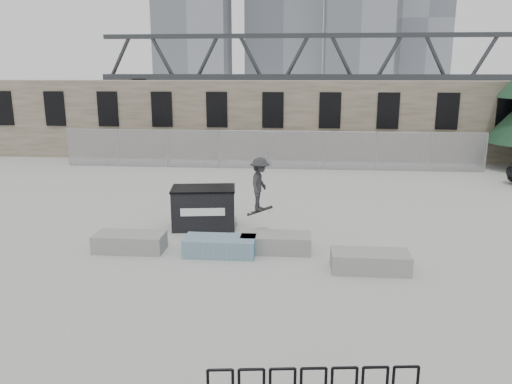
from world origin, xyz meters
TOP-DOWN VIEW (x-y plane):
  - ground at (0.00, 0.00)m, footprint 120.00×120.00m
  - stone_wall at (0.00, 16.24)m, footprint 36.00×2.58m
  - chainlink_fence at (-0.00, 12.50)m, footprint 22.06×0.06m
  - planter_far_left at (-3.33, -0.18)m, footprint 2.00×0.90m
  - planter_center_left at (-0.68, -0.29)m, footprint 2.00×0.90m
  - planter_center_right at (0.88, 0.14)m, footprint 2.00×0.90m
  - planter_offset at (3.38, -1.11)m, footprint 2.00×0.90m
  - dumpster at (-1.60, 2.17)m, footprint 2.21×1.52m
  - truss_bridge at (10.00, 55.00)m, footprint 70.00×3.00m
  - skateboarder at (0.35, 0.95)m, footprint 0.79×1.11m

SIDE VIEW (x-z plane):
  - ground at x=0.00m, z-range 0.00..0.00m
  - planter_far_left at x=-3.33m, z-range 0.02..0.53m
  - planter_center_left at x=-0.68m, z-range 0.02..0.53m
  - planter_center_right at x=0.88m, z-range 0.02..0.53m
  - planter_offset at x=3.38m, z-range 0.02..0.53m
  - dumpster at x=-1.60m, z-range 0.01..1.36m
  - chainlink_fence at x=0.00m, z-range 0.03..2.05m
  - skateboarder at x=0.35m, z-range 0.91..2.67m
  - stone_wall at x=0.00m, z-range 0.01..4.51m
  - truss_bridge at x=10.00m, z-range -0.77..9.03m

